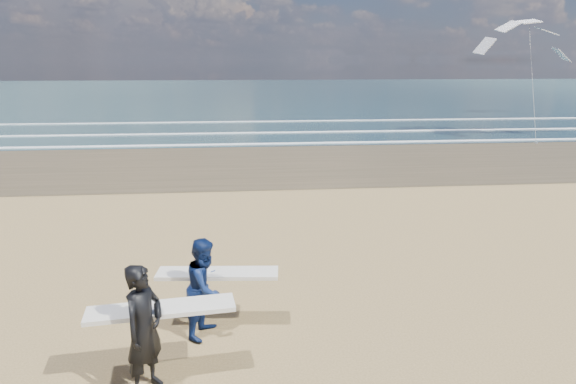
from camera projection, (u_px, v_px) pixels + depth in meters
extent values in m
cube|color=#1B333C|center=(362.00, 92.00, 78.80)|extent=(220.00, 100.00, 0.02)
cube|color=white|center=(553.00, 139.00, 31.37)|extent=(220.00, 0.50, 0.05)
cube|color=white|center=(513.00, 129.00, 35.90)|extent=(220.00, 0.50, 0.05)
cube|color=white|center=(472.00, 119.00, 42.17)|extent=(220.00, 0.50, 0.05)
imported|color=black|center=(144.00, 329.00, 7.40)|extent=(0.76, 0.86, 1.98)
cube|color=white|center=(161.00, 309.00, 7.73)|extent=(2.25, 0.78, 0.07)
imported|color=#0E1E4E|center=(206.00, 287.00, 9.01)|extent=(0.97, 1.07, 1.79)
cube|color=white|center=(218.00, 273.00, 9.34)|extent=(2.24, 0.71, 0.07)
cube|color=slate|center=(536.00, 143.00, 30.14)|extent=(0.12, 0.12, 0.10)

